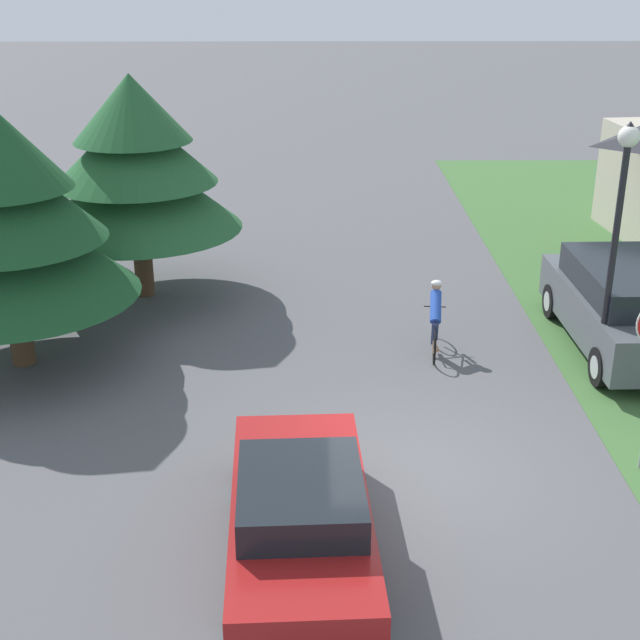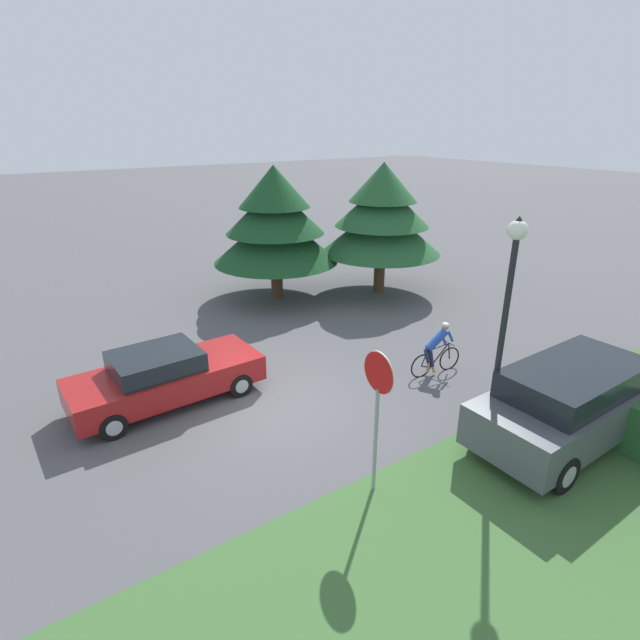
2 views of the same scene
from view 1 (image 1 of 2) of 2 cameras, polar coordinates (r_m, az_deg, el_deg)
name	(u,v)px [view 1 (image 1 of 2)]	position (r m, az deg, el deg)	size (l,w,h in m)	color
ground_plane	(410,474)	(14.00, 5.79, -9.77)	(140.00, 140.00, 0.00)	#515154
sedan_left_lane	(300,516)	(11.82, -1.26, -12.44)	(2.00, 4.59, 1.38)	maroon
cyclist	(435,320)	(17.76, 7.37, 0.01)	(0.44, 1.65, 1.47)	black
parked_suv_right	(622,306)	(18.70, 18.75, 0.83)	(2.09, 4.92, 1.76)	#4C5156
street_lamp	(619,209)	(16.32, 18.61, 6.77)	(0.37, 0.37, 4.84)	black
conifer_tall_near	(4,217)	(17.40, -19.55, 6.21)	(4.74, 4.74, 4.99)	#4C3823
conifer_tall_far	(135,164)	(20.43, -11.73, 9.73)	(4.65, 4.65, 5.05)	#4C3823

